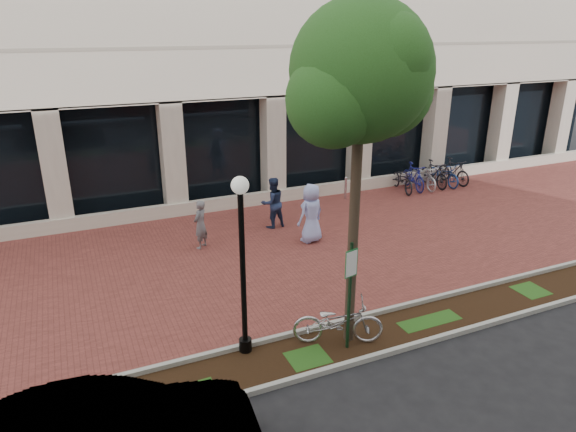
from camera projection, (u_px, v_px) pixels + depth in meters
name	position (u px, v px, depth m)	size (l,w,h in m)	color
ground	(274.00, 252.00, 16.18)	(120.00, 120.00, 0.00)	black
brick_plaza	(274.00, 252.00, 16.18)	(40.00, 9.00, 0.01)	brown
planting_strip	(362.00, 339.00, 11.68)	(40.00, 1.50, 0.01)	black
curb_plaza_side	(346.00, 320.00, 12.30)	(40.00, 0.12, 0.12)	#9FA097
curb_street_side	(381.00, 355.00, 11.02)	(40.00, 0.12, 0.12)	#9FA097
parking_sign	(350.00, 283.00, 10.79)	(0.34, 0.07, 2.53)	#14371D
lamppost	(242.00, 257.00, 10.48)	(0.36, 0.36, 3.98)	black
street_tree	(362.00, 81.00, 9.74)	(3.29, 2.74, 7.27)	#453727
locked_bicycle	(338.00, 322.00, 11.38)	(0.70, 2.02, 1.06)	#B7B7BB
pedestrian_left	(200.00, 225.00, 16.24)	(0.58, 0.38, 1.59)	slate
pedestrian_mid	(273.00, 203.00, 17.89)	(0.88, 0.69, 1.81)	#1C2847
pedestrian_right	(311.00, 213.00, 16.65)	(0.96, 0.63, 1.97)	#9BA9E7
bollard	(346.00, 188.00, 20.96)	(0.12, 0.12, 0.97)	#BBBBC0
bike_rack_cluster	(428.00, 175.00, 22.50)	(3.62, 2.08, 1.16)	black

